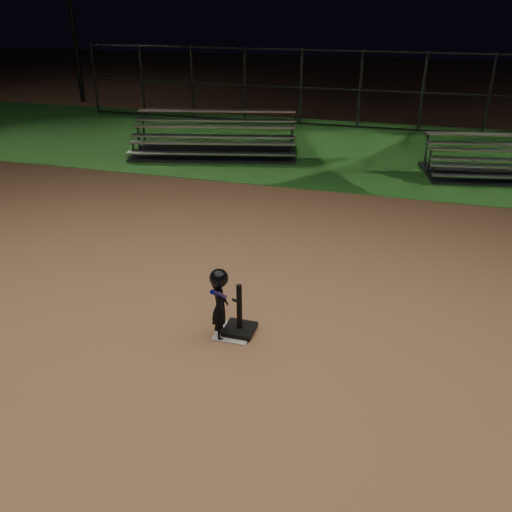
% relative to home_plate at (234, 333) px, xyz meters
% --- Properties ---
extents(ground, '(80.00, 80.00, 0.00)m').
position_rel_home_plate_xyz_m(ground, '(0.00, 0.00, -0.01)').
color(ground, '#A36F4A').
rests_on(ground, ground).
extents(grass_strip, '(60.00, 8.00, 0.01)m').
position_rel_home_plate_xyz_m(grass_strip, '(0.00, 10.00, -0.01)').
color(grass_strip, '#225D1E').
rests_on(grass_strip, ground).
extents(home_plate, '(0.45, 0.45, 0.02)m').
position_rel_home_plate_xyz_m(home_plate, '(0.00, 0.00, 0.00)').
color(home_plate, beige).
rests_on(home_plate, ground).
extents(batting_tee, '(0.38, 0.38, 0.67)m').
position_rel_home_plate_xyz_m(batting_tee, '(0.07, 0.05, 0.13)').
color(batting_tee, black).
rests_on(batting_tee, home_plate).
extents(child_batter, '(0.39, 0.59, 0.96)m').
position_rel_home_plate_xyz_m(child_batter, '(-0.13, -0.11, 0.50)').
color(child_batter, black).
rests_on(child_batter, ground).
extents(bleacher_left, '(4.88, 3.19, 1.10)m').
position_rel_home_plate_xyz_m(bleacher_left, '(-3.41, 8.37, 0.21)').
color(bleacher_left, '#B8B8BD').
rests_on(bleacher_left, ground).
extents(bleacher_right, '(4.02, 2.49, 0.92)m').
position_rel_home_plate_xyz_m(bleacher_right, '(4.12, 8.39, 0.18)').
color(bleacher_right, silver).
rests_on(bleacher_right, ground).
extents(backstop_fence, '(20.08, 0.08, 2.50)m').
position_rel_home_plate_xyz_m(backstop_fence, '(0.00, 13.00, 1.24)').
color(backstop_fence, '#38383D').
rests_on(backstop_fence, ground).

